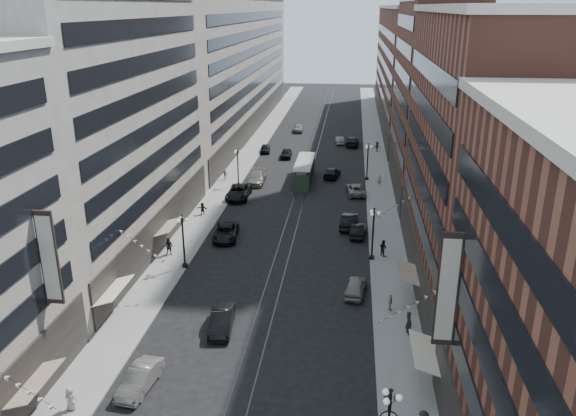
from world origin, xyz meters
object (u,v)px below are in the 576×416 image
at_px(car_7, 239,192).
at_px(car_11, 356,189).
at_px(pedestrian_1, 71,399).
at_px(pedestrian_4, 390,302).
at_px(lamppost_se_far, 373,232).
at_px(pedestrian_7, 383,248).
at_px(pedestrian_5, 202,209).
at_px(lamppost_sw_far, 183,239).
at_px(pedestrian_2, 169,247).
at_px(car_9, 265,149).
at_px(lamppost_sw_mid, 238,165).
at_px(pedestrian_9, 377,147).
at_px(car_2, 226,232).
at_px(car_12, 352,141).
at_px(car_extra_1, 358,230).
at_px(car_5, 222,320).
at_px(car_10, 349,221).
at_px(pedestrian_8, 379,180).
at_px(car_4, 355,287).
at_px(pedestrian_extra_0, 409,323).
at_px(car_14, 339,140).
at_px(car_13, 286,153).
at_px(car_extra_2, 298,128).
at_px(pedestrian_6, 225,174).
at_px(car_1, 140,379).
at_px(car_8, 257,178).
at_px(car_extra_0, 332,173).
at_px(lamppost_se_mid, 368,160).

bearing_deg(car_7, car_11, 12.17).
distance_m(pedestrian_1, pedestrian_4, 25.66).
bearing_deg(lamppost_se_far, pedestrian_7, 38.31).
bearing_deg(pedestrian_5, lamppost_sw_far, -70.89).
relative_size(pedestrian_2, car_9, 0.46).
relative_size(lamppost_sw_mid, pedestrian_9, 3.00).
relative_size(car_2, car_12, 0.95).
xyz_separation_m(pedestrian_1, car_extra_1, (18.28, 31.34, -0.24)).
distance_m(car_5, car_10, 25.24).
height_order(car_2, pedestrian_8, pedestrian_8).
relative_size(car_4, car_12, 0.75).
distance_m(car_12, car_extra_1, 43.73).
distance_m(car_2, car_5, 18.72).
bearing_deg(car_12, pedestrian_extra_0, 96.64).
relative_size(lamppost_se_far, car_2, 1.01).
xyz_separation_m(lamppost_sw_mid, car_14, (13.70, 28.15, -2.41)).
distance_m(lamppost_sw_mid, car_7, 5.80).
bearing_deg(pedestrian_2, car_13, 82.09).
relative_size(lamppost_sw_far, car_extra_2, 1.21).
xyz_separation_m(pedestrian_2, car_extra_2, (7.35, 62.29, -0.30)).
distance_m(car_2, car_extra_2, 57.09).
relative_size(pedestrian_1, car_7, 0.26).
distance_m(lamppost_sw_mid, car_2, 19.46).
relative_size(car_4, car_11, 0.82).
height_order(car_2, pedestrian_6, pedestrian_6).
relative_size(lamppost_sw_far, pedestrian_2, 2.96).
relative_size(lamppost_sw_mid, pedestrian_extra_0, 2.84).
distance_m(car_1, car_8, 47.07).
bearing_deg(car_1, car_12, 85.82).
relative_size(car_extra_0, pedestrian_extra_0, 2.57).
height_order(lamppost_se_mid, car_4, lamppost_se_mid).
bearing_deg(lamppost_sw_far, car_14, 76.05).
bearing_deg(car_extra_0, car_5, 88.34).
bearing_deg(car_8, lamppost_sw_mid, -146.29).
height_order(lamppost_sw_far, car_11, lamppost_sw_far).
xyz_separation_m(lamppost_se_mid, car_11, (-1.63, -6.72, -2.37)).
bearing_deg(pedestrian_2, car_9, 88.01).
height_order(lamppost_sw_mid, pedestrian_6, lamppost_sw_mid).
bearing_deg(car_2, pedestrian_2, -137.88).
height_order(lamppost_sw_mid, pedestrian_7, lamppost_sw_mid).
relative_size(pedestrian_6, pedestrian_9, 0.84).
height_order(car_4, car_extra_0, car_4).
relative_size(lamppost_se_far, pedestrian_7, 3.19).
bearing_deg(lamppost_se_far, pedestrian_4, -83.01).
distance_m(car_9, car_13, 5.20).
bearing_deg(car_14, car_7, 62.60).
distance_m(car_2, car_8, 20.86).
relative_size(car_1, car_2, 0.83).
height_order(lamppost_sw_far, lamppost_se_mid, same).
bearing_deg(pedestrian_8, car_7, -4.15).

